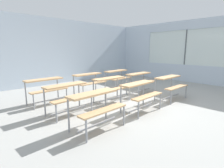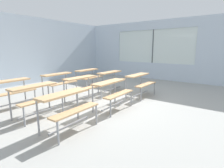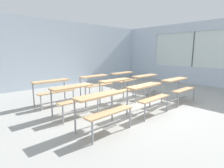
{
  "view_description": "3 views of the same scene",
  "coord_description": "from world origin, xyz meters",
  "px_view_note": "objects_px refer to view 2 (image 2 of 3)",
  "views": [
    {
      "loc": [
        -3.8,
        -3.3,
        1.6
      ],
      "look_at": [
        -0.13,
        0.48,
        0.56
      ],
      "focal_mm": 28.0,
      "sensor_mm": 36.0,
      "label": 1
    },
    {
      "loc": [
        -3.8,
        -3.3,
        1.6
      ],
      "look_at": [
        0.42,
        -0.2,
        0.53
      ],
      "focal_mm": 28.0,
      "sensor_mm": 36.0,
      "label": 2
    },
    {
      "loc": [
        -3.8,
        -3.3,
        1.6
      ],
      "look_at": [
        -0.2,
        0.69,
        0.6
      ],
      "focal_mm": 28.0,
      "sensor_mm": 36.0,
      "label": 3
    }
  ],
  "objects_px": {
    "desk_bench_r0c0": "(68,102)",
    "desk_bench_r2c1": "(59,79)",
    "desk_bench_r0c1": "(112,88)",
    "desk_bench_r2c2": "(89,74)",
    "desk_bench_r1c1": "(83,83)",
    "desk_bench_r1c2": "(112,77)",
    "desk_bench_r2c0": "(11,87)",
    "desk_bench_r0c2": "(140,80)",
    "desk_bench_r1c0": "(36,93)"
  },
  "relations": [
    {
      "from": "desk_bench_r0c1",
      "to": "desk_bench_r1c0",
      "type": "relative_size",
      "value": 1.0
    },
    {
      "from": "desk_bench_r2c2",
      "to": "desk_bench_r0c2",
      "type": "bearing_deg",
      "value": -92.31
    },
    {
      "from": "desk_bench_r2c0",
      "to": "desk_bench_r2c1",
      "type": "bearing_deg",
      "value": -0.79
    },
    {
      "from": "desk_bench_r0c1",
      "to": "desk_bench_r2c0",
      "type": "height_order",
      "value": "same"
    },
    {
      "from": "desk_bench_r1c1",
      "to": "desk_bench_r2c1",
      "type": "xyz_separation_m",
      "value": [
        0.06,
        1.2,
        0.0
      ]
    },
    {
      "from": "desk_bench_r1c1",
      "to": "desk_bench_r2c1",
      "type": "height_order",
      "value": "same"
    },
    {
      "from": "desk_bench_r0c0",
      "to": "desk_bench_r2c0",
      "type": "distance_m",
      "value": 2.36
    },
    {
      "from": "desk_bench_r2c0",
      "to": "desk_bench_r2c2",
      "type": "relative_size",
      "value": 0.99
    },
    {
      "from": "desk_bench_r0c0",
      "to": "desk_bench_r2c1",
      "type": "xyz_separation_m",
      "value": [
        1.6,
        2.37,
        0.0
      ]
    },
    {
      "from": "desk_bench_r0c0",
      "to": "desk_bench_r0c1",
      "type": "bearing_deg",
      "value": -1.05
    },
    {
      "from": "desk_bench_r1c0",
      "to": "desk_bench_r2c2",
      "type": "relative_size",
      "value": 0.99
    },
    {
      "from": "desk_bench_r2c0",
      "to": "desk_bench_r2c2",
      "type": "xyz_separation_m",
      "value": [
        3.07,
        -0.01,
        0.0
      ]
    },
    {
      "from": "desk_bench_r1c2",
      "to": "desk_bench_r2c0",
      "type": "relative_size",
      "value": 1.0
    },
    {
      "from": "desk_bench_r0c1",
      "to": "desk_bench_r2c2",
      "type": "bearing_deg",
      "value": 54.78
    },
    {
      "from": "desk_bench_r0c1",
      "to": "desk_bench_r1c2",
      "type": "relative_size",
      "value": 1.01
    },
    {
      "from": "desk_bench_r0c2",
      "to": "desk_bench_r1c0",
      "type": "xyz_separation_m",
      "value": [
        -3.05,
        1.15,
        0.0
      ]
    },
    {
      "from": "desk_bench_r2c1",
      "to": "desk_bench_r2c2",
      "type": "height_order",
      "value": "same"
    },
    {
      "from": "desk_bench_r2c0",
      "to": "desk_bench_r0c2",
      "type": "bearing_deg",
      "value": -38.41
    },
    {
      "from": "desk_bench_r0c0",
      "to": "desk_bench_r1c1",
      "type": "bearing_deg",
      "value": 35.4
    },
    {
      "from": "desk_bench_r1c0",
      "to": "desk_bench_r2c2",
      "type": "bearing_deg",
      "value": 19.92
    },
    {
      "from": "desk_bench_r0c0",
      "to": "desk_bench_r2c1",
      "type": "relative_size",
      "value": 1.01
    },
    {
      "from": "desk_bench_r0c2",
      "to": "desk_bench_r1c0",
      "type": "bearing_deg",
      "value": 160.34
    },
    {
      "from": "desk_bench_r0c2",
      "to": "desk_bench_r2c0",
      "type": "bearing_deg",
      "value": 143.5
    },
    {
      "from": "desk_bench_r1c0",
      "to": "desk_bench_r2c0",
      "type": "distance_m",
      "value": 1.21
    },
    {
      "from": "desk_bench_r0c0",
      "to": "desk_bench_r1c1",
      "type": "xyz_separation_m",
      "value": [
        1.54,
        1.17,
        0.0
      ]
    },
    {
      "from": "desk_bench_r0c0",
      "to": "desk_bench_r1c2",
      "type": "relative_size",
      "value": 1.01
    },
    {
      "from": "desk_bench_r0c1",
      "to": "desk_bench_r1c0",
      "type": "distance_m",
      "value": 1.86
    },
    {
      "from": "desk_bench_r1c2",
      "to": "desk_bench_r2c2",
      "type": "height_order",
      "value": "same"
    },
    {
      "from": "desk_bench_r1c2",
      "to": "desk_bench_r1c1",
      "type": "bearing_deg",
      "value": -178.98
    },
    {
      "from": "desk_bench_r0c1",
      "to": "desk_bench_r1c1",
      "type": "xyz_separation_m",
      "value": [
        0.04,
        1.15,
        0.0
      ]
    },
    {
      "from": "desk_bench_r0c1",
      "to": "desk_bench_r0c2",
      "type": "bearing_deg",
      "value": -1.95
    },
    {
      "from": "desk_bench_r1c2",
      "to": "desk_bench_r1c0",
      "type": "bearing_deg",
      "value": -178.83
    },
    {
      "from": "desk_bench_r1c0",
      "to": "desk_bench_r2c1",
      "type": "height_order",
      "value": "same"
    },
    {
      "from": "desk_bench_r2c0",
      "to": "desk_bench_r2c1",
      "type": "distance_m",
      "value": 1.6
    },
    {
      "from": "desk_bench_r0c1",
      "to": "desk_bench_r2c2",
      "type": "relative_size",
      "value": 0.99
    },
    {
      "from": "desk_bench_r2c0",
      "to": "desk_bench_r2c1",
      "type": "relative_size",
      "value": 1.0
    },
    {
      "from": "desk_bench_r2c0",
      "to": "desk_bench_r0c0",
      "type": "bearing_deg",
      "value": -90.9
    },
    {
      "from": "desk_bench_r0c1",
      "to": "desk_bench_r1c1",
      "type": "height_order",
      "value": "same"
    },
    {
      "from": "desk_bench_r1c1",
      "to": "desk_bench_r2c0",
      "type": "distance_m",
      "value": 1.95
    },
    {
      "from": "desk_bench_r0c0",
      "to": "desk_bench_r2c2",
      "type": "xyz_separation_m",
      "value": [
        3.07,
        2.36,
        0.0
      ]
    },
    {
      "from": "desk_bench_r1c1",
      "to": "desk_bench_r1c2",
      "type": "height_order",
      "value": "same"
    },
    {
      "from": "desk_bench_r0c0",
      "to": "desk_bench_r2c1",
      "type": "height_order",
      "value": "same"
    },
    {
      "from": "desk_bench_r0c0",
      "to": "desk_bench_r1c0",
      "type": "height_order",
      "value": "same"
    },
    {
      "from": "desk_bench_r0c1",
      "to": "desk_bench_r0c2",
      "type": "height_order",
      "value": "same"
    },
    {
      "from": "desk_bench_r0c0",
      "to": "desk_bench_r2c0",
      "type": "xyz_separation_m",
      "value": [
        -0.0,
        2.36,
        0.0
      ]
    },
    {
      "from": "desk_bench_r2c2",
      "to": "desk_bench_r1c2",
      "type": "bearing_deg",
      "value": -92.82
    },
    {
      "from": "desk_bench_r1c1",
      "to": "desk_bench_r2c2",
      "type": "height_order",
      "value": "same"
    },
    {
      "from": "desk_bench_r1c2",
      "to": "desk_bench_r2c1",
      "type": "distance_m",
      "value": 1.89
    },
    {
      "from": "desk_bench_r0c2",
      "to": "desk_bench_r1c2",
      "type": "distance_m",
      "value": 1.17
    },
    {
      "from": "desk_bench_r0c0",
      "to": "desk_bench_r0c2",
      "type": "relative_size",
      "value": 1.01
    }
  ]
}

